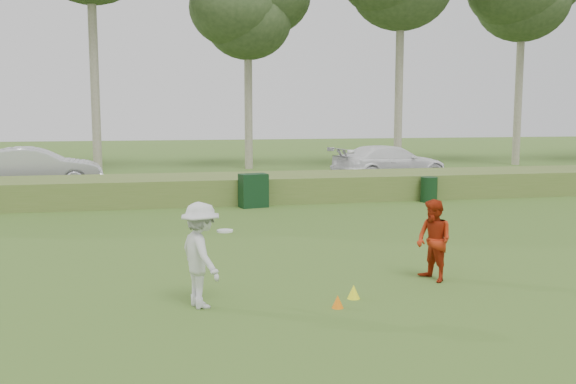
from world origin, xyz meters
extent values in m
plane|color=#395E1F|center=(0.00, 0.00, 0.00)|extent=(120.00, 120.00, 0.00)
cube|color=#526C2B|center=(0.00, 12.00, 0.45)|extent=(80.00, 3.00, 0.90)
cube|color=#2D2D2D|center=(0.00, 17.00, 0.03)|extent=(80.00, 6.00, 0.06)
cylinder|color=gray|center=(-6.00, 23.00, 7.75)|extent=(0.44, 0.44, 15.50)
cylinder|color=gray|center=(2.00, 24.50, 5.75)|extent=(0.44, 0.44, 11.50)
ellipsoid|color=#2F4221|center=(2.00, 24.50, 8.62)|extent=(6.24, 6.24, 5.28)
cylinder|color=gray|center=(10.00, 22.50, 7.00)|extent=(0.44, 0.44, 14.00)
cylinder|color=gray|center=(18.00, 23.80, 6.75)|extent=(0.44, 0.44, 13.50)
imported|color=silver|center=(-2.40, -0.49, 0.88)|extent=(0.98, 1.28, 1.75)
cylinder|color=white|center=(-2.00, -0.49, 1.27)|extent=(0.27, 0.27, 0.03)
imported|color=#A8270E|center=(2.07, 0.26, 0.78)|extent=(0.78, 0.90, 1.57)
cone|color=orange|center=(-0.20, -1.02, 0.11)|extent=(0.20, 0.20, 0.22)
cone|color=#FEFF1A|center=(0.22, -0.57, 0.12)|extent=(0.22, 0.22, 0.24)
cube|color=black|center=(0.10, 10.23, 0.57)|extent=(1.00, 0.74, 1.13)
cylinder|color=black|center=(6.41, 10.22, 0.45)|extent=(0.71, 0.71, 0.89)
imported|color=silver|center=(-7.84, 16.20, 0.92)|extent=(5.38, 2.38, 1.72)
imported|color=white|center=(7.34, 16.58, 0.86)|extent=(5.85, 3.32, 1.60)
camera|label=1|loc=(-3.08, -10.92, 3.25)|focal=40.00mm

